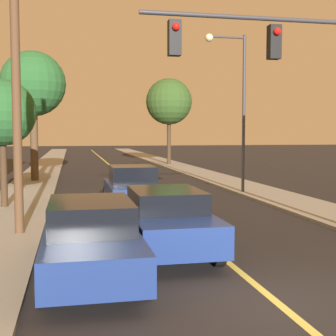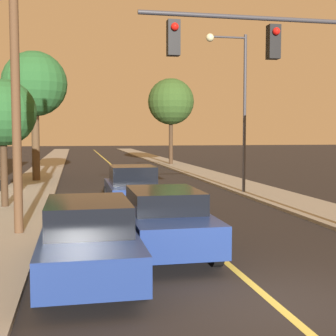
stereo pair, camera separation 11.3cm
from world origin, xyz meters
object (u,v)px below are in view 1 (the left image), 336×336
streetlamp_right (235,91)px  utility_pole_left (16,69)px  tree_left_near (2,113)px  car_near_lane_second (132,188)px  traffic_signal_mast (287,72)px  car_near_lane_front (165,218)px  tree_left_far (33,85)px  car_outer_lane_front (91,237)px  tree_right_near (169,102)px

streetlamp_right → utility_pole_left: bearing=-139.9°
tree_left_near → car_near_lane_second: bearing=-12.9°
traffic_signal_mast → tree_left_near: bearing=143.7°
streetlamp_right → car_near_lane_front: bearing=-118.3°
car_near_lane_front → tree_left_far: size_ratio=0.66×
car_outer_lane_front → traffic_signal_mast: 7.11m
streetlamp_right → tree_left_near: bearing=-166.0°
car_outer_lane_front → tree_left_far: (-2.42, 18.53, 4.79)m
car_near_lane_front → tree_left_far: 18.10m
car_outer_lane_front → tree_left_near: (-2.79, 8.76, 2.77)m
traffic_signal_mast → streetlamp_right: 8.62m
tree_left_far → traffic_signal_mast: bearing=-63.6°
car_near_lane_front → tree_left_near: 8.95m
utility_pole_left → tree_right_near: (9.85, 27.35, 1.06)m
car_near_lane_front → tree_right_near: tree_right_near is taller
traffic_signal_mast → tree_left_near: size_ratio=1.33×
car_near_lane_front → tree_left_near: tree_left_near is taller
car_near_lane_front → utility_pole_left: bearing=147.4°
tree_right_near → tree_left_near: bearing=-115.9°
car_outer_lane_front → tree_right_near: size_ratio=0.66×
car_outer_lane_front → tree_left_far: tree_left_far is taller
car_near_lane_front → streetlamp_right: streetlamp_right is taller
tree_right_near → streetlamp_right: bearing=-93.2°
car_outer_lane_front → utility_pole_left: (-1.75, 3.87, 3.74)m
traffic_signal_mast → car_outer_lane_front: bearing=-153.2°
streetlamp_right → tree_right_near: 20.07m
car_near_lane_second → tree_right_near: tree_right_near is taller
tree_right_near → car_outer_lane_front: bearing=-104.5°
utility_pole_left → tree_left_far: size_ratio=1.15×
car_near_lane_second → utility_pole_left: 6.40m
traffic_signal_mast → car_near_lane_second: bearing=125.9°
car_outer_lane_front → tree_right_near: bearing=75.5°
traffic_signal_mast → tree_left_near: 10.23m
streetlamp_right → utility_pole_left: 11.40m
car_near_lane_second → car_outer_lane_front: size_ratio=0.84×
utility_pole_left → tree_right_near: utility_pole_left is taller
car_outer_lane_front → traffic_signal_mast: traffic_signal_mast is taller
car_near_lane_front → car_near_lane_second: size_ratio=1.17×
tree_right_near → utility_pole_left: bearing=-109.8°
traffic_signal_mast → streetlamp_right: (1.56, 8.47, 0.24)m
car_outer_lane_front → tree_left_near: 9.61m
car_near_lane_second → tree_right_near: bearing=75.0°
car_outer_lane_front → tree_left_far: size_ratio=0.67×
utility_pole_left → tree_left_near: 5.10m
streetlamp_right → tree_left_near: size_ratio=1.53×
utility_pole_left → tree_left_far: (-0.67, 14.66, 1.05)m
car_near_lane_front → traffic_signal_mast: 5.28m
car_near_lane_front → traffic_signal_mast: size_ratio=0.78×
car_outer_lane_front → utility_pole_left: bearing=114.3°
car_near_lane_front → car_near_lane_second: (-0.00, 6.11, 0.04)m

